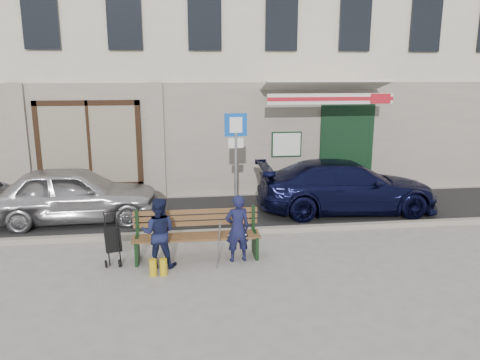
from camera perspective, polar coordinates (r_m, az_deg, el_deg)
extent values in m
plane|color=#9E9991|center=(8.94, -1.92, -9.94)|extent=(80.00, 80.00, 0.00)
cube|color=#282828|center=(11.84, -3.42, -4.08)|extent=(60.00, 3.20, 0.01)
cube|color=#9E9384|center=(10.31, -2.76, -6.40)|extent=(60.00, 0.18, 0.12)
cube|color=beige|center=(16.77, -5.11, 18.17)|extent=(20.00, 7.00, 10.00)
cube|color=#9E9384|center=(13.31, -4.11, 4.86)|extent=(20.00, 0.12, 3.20)
cube|color=maroon|center=(13.56, -17.78, 4.21)|extent=(2.50, 0.12, 2.00)
cube|color=black|center=(14.13, 12.81, 3.81)|extent=(1.60, 0.10, 2.60)
cube|color=black|center=(14.58, 12.15, 3.73)|extent=(1.25, 0.90, 2.40)
cube|color=white|center=(13.55, 5.71, 4.34)|extent=(0.80, 0.03, 0.65)
cube|color=white|center=(13.43, 9.90, 11.12)|extent=(3.40, 1.72, 0.42)
cube|color=white|center=(12.63, 11.02, 9.69)|extent=(3.40, 0.05, 0.28)
cube|color=#B31623|center=(12.60, 11.06, 9.68)|extent=(3.40, 0.02, 0.10)
imported|color=#BDBCC1|center=(11.72, -19.62, -1.63)|extent=(3.99, 1.71, 1.34)
imported|color=black|center=(12.14, 12.86, -0.77)|extent=(4.60, 2.03, 1.31)
cylinder|color=gray|center=(10.21, -0.51, 0.48)|extent=(0.07, 0.07, 2.53)
cube|color=#0D4EBA|center=(10.02, -0.52, 6.74)|extent=(0.49, 0.08, 0.49)
cube|color=white|center=(9.99, -0.50, 6.72)|extent=(0.27, 0.05, 0.33)
cube|color=white|center=(10.07, -0.52, 4.54)|extent=(0.33, 0.06, 0.21)
cube|color=brown|center=(8.94, -5.27, -6.88)|extent=(2.40, 0.50, 0.04)
cube|color=brown|center=(9.11, -5.39, -4.57)|extent=(2.40, 0.10, 0.36)
cube|color=black|center=(9.05, -12.42, -8.41)|extent=(0.06, 0.50, 0.45)
cube|color=black|center=(9.13, 1.87, -7.92)|extent=(0.06, 0.50, 0.45)
cube|color=white|center=(8.89, -0.38, -6.73)|extent=(0.34, 0.25, 0.11)
cylinder|color=gray|center=(8.32, -2.65, -8.03)|extent=(0.07, 0.34, 0.96)
cylinder|color=gold|center=(8.46, -10.55, -10.44)|extent=(0.13, 0.13, 0.30)
cylinder|color=gold|center=(8.45, -9.31, -10.42)|extent=(0.13, 0.13, 0.30)
imported|color=#15183C|center=(8.76, -0.31, -5.91)|extent=(0.51, 0.37, 1.29)
imported|color=#161B3C|center=(8.65, -9.90, -6.32)|extent=(0.71, 0.59, 1.29)
cylinder|color=black|center=(9.00, -16.01, -9.81)|extent=(0.07, 0.14, 0.14)
cylinder|color=black|center=(8.97, -14.47, -9.80)|extent=(0.07, 0.14, 0.14)
cube|color=black|center=(9.03, -15.22, -7.07)|extent=(0.35, 0.33, 0.47)
cylinder|color=black|center=(8.99, -15.32, -3.73)|extent=(0.26, 0.10, 0.02)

